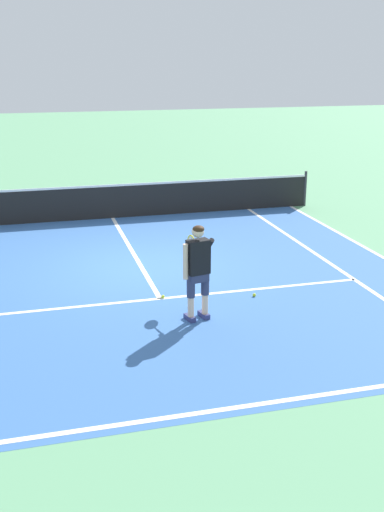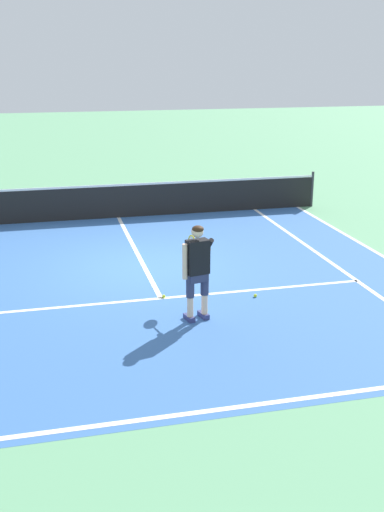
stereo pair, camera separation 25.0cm
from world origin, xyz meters
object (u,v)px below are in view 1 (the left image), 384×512
tennis_player (198,266)px  tennis_ball_mid_court (254,295)px  tennis_ball_by_baseline (163,297)px  tennis_ball_near_feet (206,310)px

tennis_player → tennis_ball_mid_court: bearing=28.9°
tennis_ball_by_baseline → tennis_ball_mid_court: (1.72, -0.38, 0.00)m
tennis_player → tennis_ball_near_feet: (0.23, 0.26, -0.96)m
tennis_ball_near_feet → tennis_ball_by_baseline: bearing=125.4°
tennis_player → tennis_ball_mid_court: (1.34, 0.74, -0.96)m
tennis_ball_near_feet → tennis_ball_mid_court: size_ratio=1.00×
tennis_player → tennis_ball_near_feet: bearing=47.8°
tennis_ball_by_baseline → tennis_ball_near_feet: bearing=-54.6°
tennis_ball_by_baseline → tennis_ball_mid_court: bearing=-12.3°
tennis_ball_by_baseline → tennis_ball_mid_court: size_ratio=1.00×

